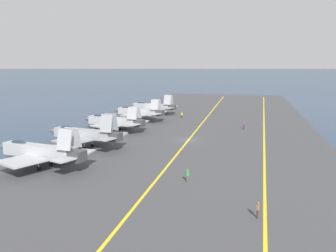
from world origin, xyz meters
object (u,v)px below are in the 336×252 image
object	(u,v)px
crew_brown_vest	(258,209)
crew_purple_vest	(244,125)
parked_jet_fifth	(153,106)
crew_green_vest	(187,175)
parked_jet_fourth	(139,112)
crew_yellow_vest	(182,115)
parked_jet_third	(113,121)
parked_jet_nearest	(39,151)
parked_jet_second	(84,134)

from	to	relation	value
crew_brown_vest	crew_purple_vest	xyz separation A→B (m)	(49.24, 2.21, 0.01)
parked_jet_fifth	crew_brown_vest	world-z (taller)	parked_jet_fifth
crew_green_vest	parked_jet_fifth	bearing A→B (deg)	19.39
parked_jet_fourth	crew_brown_vest	distance (m)	62.72
crew_brown_vest	crew_yellow_vest	size ratio (longest dim) A/B	0.99
parked_jet_third	parked_jet_nearest	bearing A→B (deg)	-179.71
parked_jet_second	parked_jet_fifth	size ratio (longest dim) A/B	1.01
parked_jet_nearest	crew_purple_vest	bearing A→B (deg)	-36.95
parked_jet_fourth	crew_yellow_vest	bearing A→B (deg)	-53.08
parked_jet_fifth	parked_jet_nearest	bearing A→B (deg)	178.80
parked_jet_second	crew_green_vest	size ratio (longest dim) A/B	9.07
crew_brown_vest	crew_purple_vest	bearing A→B (deg)	2.57
parked_jet_second	crew_purple_vest	bearing A→B (deg)	-47.40
parked_jet_third	parked_jet_fourth	xyz separation A→B (m)	(14.56, -1.46, 0.28)
crew_purple_vest	parked_jet_third	bearing A→B (deg)	106.57
parked_jet_fourth	parked_jet_third	bearing A→B (deg)	174.28
crew_yellow_vest	parked_jet_fifth	bearing A→B (deg)	57.47
parked_jet_fifth	crew_green_vest	bearing A→B (deg)	-160.61
crew_purple_vest	crew_yellow_vest	world-z (taller)	same
parked_jet_third	crew_green_vest	distance (m)	38.55
parked_jet_fifth	crew_purple_vest	distance (m)	34.29
parked_jet_fifth	crew_green_vest	xyz separation A→B (m)	(-60.07, -21.14, -1.37)
crew_green_vest	crew_brown_vest	xyz separation A→B (m)	(-9.33, -8.78, 0.02)
parked_jet_nearest	parked_jet_third	world-z (taller)	parked_jet_nearest
parked_jet_second	crew_green_vest	xyz separation A→B (m)	(-14.20, -21.39, -1.73)
crew_green_vest	crew_yellow_vest	bearing A→B (deg)	11.45
parked_jet_second	crew_yellow_vest	distance (m)	40.72
parked_jet_nearest	crew_brown_vest	xyz separation A→B (m)	(-10.77, -31.15, -1.55)
crew_purple_vest	crew_yellow_vest	bearing A→B (deg)	52.03
parked_jet_nearest	parked_jet_second	size ratio (longest dim) A/B	1.03
parked_jet_fifth	crew_brown_vest	xyz separation A→B (m)	(-69.40, -29.92, -1.35)
parked_jet_fourth	parked_jet_fifth	world-z (taller)	parked_jet_fourth
parked_jet_fourth	crew_green_vest	size ratio (longest dim) A/B	8.67
crew_green_vest	parked_jet_nearest	bearing A→B (deg)	86.32
crew_brown_vest	crew_purple_vest	world-z (taller)	crew_purple_vest
parked_jet_fifth	crew_yellow_vest	xyz separation A→B (m)	(-6.57, -10.30, -1.34)
crew_green_vest	crew_yellow_vest	world-z (taller)	crew_yellow_vest
parked_jet_nearest	crew_purple_vest	distance (m)	48.17
parked_jet_second	crew_brown_vest	xyz separation A→B (m)	(-23.53, -30.17, -1.71)
parked_jet_fifth	parked_jet_third	bearing A→B (deg)	177.25
crew_yellow_vest	parked_jet_fourth	bearing A→B (deg)	126.92
parked_jet_second	parked_jet_fourth	world-z (taller)	parked_jet_second
parked_jet_fifth	parked_jet_fourth	bearing A→B (deg)	-179.71
crew_brown_vest	parked_jet_nearest	bearing A→B (deg)	70.93
parked_jet_second	crew_yellow_vest	size ratio (longest dim) A/B	8.80
parked_jet_nearest	parked_jet_second	distance (m)	12.80
crew_purple_vest	parked_jet_second	bearing A→B (deg)	132.60
crew_green_vest	crew_purple_vest	xyz separation A→B (m)	(39.91, -6.57, 0.03)
parked_jet_second	parked_jet_fifth	bearing A→B (deg)	-0.31
parked_jet_second	crew_green_vest	bearing A→B (deg)	-123.58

